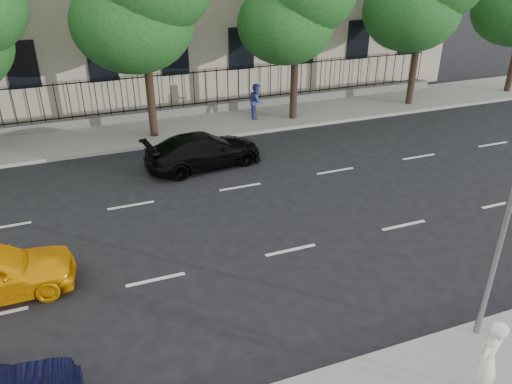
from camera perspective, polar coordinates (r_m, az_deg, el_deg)
ground at (r=13.11m, az=8.61°, el=-12.25°), size 120.00×120.00×0.00m
far_sidewalk at (r=24.69m, az=-7.26°, el=7.49°), size 60.00×4.00×0.15m
lane_markings at (r=16.63m, az=0.75°, el=-2.63°), size 49.60×4.62×0.01m
iron_fence at (r=26.08m, az=-8.29°, el=9.82°), size 30.00×0.50×2.20m
street_light at (r=10.92m, az=26.84°, el=7.70°), size 0.25×3.32×8.05m
black_sedan at (r=20.07m, az=-5.99°, el=4.77°), size 4.94×2.54×1.37m
woman_near at (r=10.89m, az=24.86°, el=-17.11°), size 0.80×0.66×1.88m
pedestrian_far at (r=25.18m, az=0.05°, el=10.36°), size 0.95×1.04×1.74m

